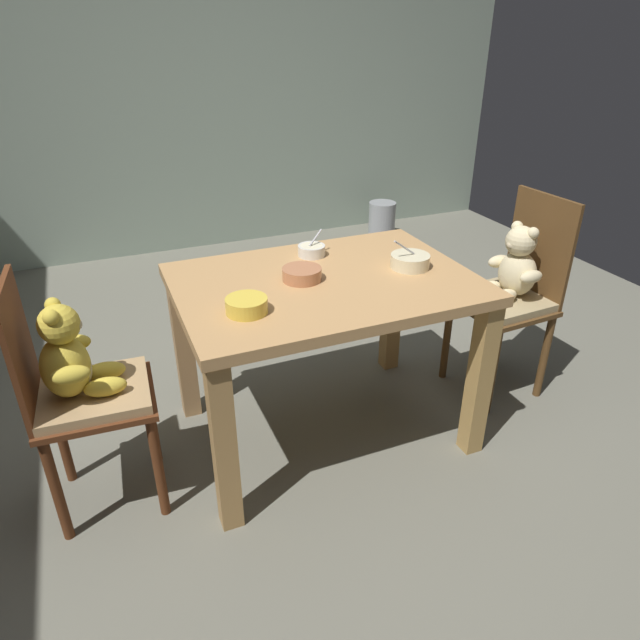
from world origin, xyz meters
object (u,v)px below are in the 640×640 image
dining_table (325,308)px  porridge_bowl_yellow_near_left (247,305)px  porridge_bowl_terracotta_center (302,274)px  teddy_chair_near_left (76,378)px  teddy_chair_near_right (512,283)px  porridge_bowl_cream_near_right (410,261)px  porridge_bowl_white_far_center (312,250)px  metal_pail (382,220)px

dining_table → porridge_bowl_yellow_near_left: bearing=-156.3°
dining_table → porridge_bowl_terracotta_center: porridge_bowl_terracotta_center is taller
teddy_chair_near_left → porridge_bowl_yellow_near_left: (0.58, -0.10, 0.21)m
dining_table → teddy_chair_near_right: size_ratio=1.21×
porridge_bowl_cream_near_right → porridge_bowl_yellow_near_left: porridge_bowl_cream_near_right is taller
porridge_bowl_terracotta_center → porridge_bowl_yellow_near_left: bearing=-146.0°
teddy_chair_near_right → porridge_bowl_cream_near_right: (-0.57, -0.02, 0.21)m
porridge_bowl_cream_near_right → porridge_bowl_yellow_near_left: size_ratio=1.16×
teddy_chair_near_left → porridge_bowl_yellow_near_left: bearing=-6.8°
porridge_bowl_yellow_near_left → porridge_bowl_terracotta_center: size_ratio=0.95×
teddy_chair_near_right → porridge_bowl_terracotta_center: bearing=-4.8°
dining_table → porridge_bowl_white_far_center: porridge_bowl_white_far_center is taller
dining_table → porridge_bowl_white_far_center: bearing=79.8°
dining_table → porridge_bowl_terracotta_center: 0.17m
porridge_bowl_cream_near_right → porridge_bowl_terracotta_center: size_ratio=1.10×
dining_table → porridge_bowl_terracotta_center: (-0.08, 0.03, 0.15)m
porridge_bowl_cream_near_right → teddy_chair_near_right: bearing=2.2°
porridge_bowl_white_far_center → porridge_bowl_cream_near_right: 0.42m
teddy_chair_near_right → porridge_bowl_terracotta_center: size_ratio=6.21×
porridge_bowl_yellow_near_left → metal_pail: 2.99m
dining_table → porridge_bowl_yellow_near_left: size_ratio=7.91×
porridge_bowl_white_far_center → teddy_chair_near_left: bearing=-162.6°
teddy_chair_near_left → porridge_bowl_cream_near_right: teddy_chair_near_left is taller
dining_table → porridge_bowl_cream_near_right: size_ratio=6.82×
teddy_chair_near_right → metal_pail: (0.51, 2.15, -0.40)m
teddy_chair_near_left → porridge_bowl_yellow_near_left: teddy_chair_near_left is taller
porridge_bowl_white_far_center → porridge_bowl_yellow_near_left: 0.57m
teddy_chair_near_left → porridge_bowl_terracotta_center: (0.85, 0.08, 0.21)m
teddy_chair_near_right → porridge_bowl_white_far_center: bearing=-19.0°
porridge_bowl_terracotta_center → metal_pail: size_ratio=0.51×
porridge_bowl_cream_near_right → metal_pail: 2.50m
teddy_chair_near_left → porridge_bowl_white_far_center: teddy_chair_near_left is taller
dining_table → porridge_bowl_white_far_center: size_ratio=9.62×
teddy_chair_near_left → porridge_bowl_terracotta_center: 0.88m
dining_table → metal_pail: dining_table is taller
metal_pail → porridge_bowl_terracotta_center: bearing=-125.7°
dining_table → teddy_chair_near_right: (0.93, -0.00, -0.05)m
metal_pail → porridge_bowl_cream_near_right: bearing=-116.4°
porridge_bowl_yellow_near_left → porridge_bowl_terracotta_center: 0.33m
porridge_bowl_terracotta_center → metal_pail: 2.68m
porridge_bowl_terracotta_center → porridge_bowl_cream_near_right: bearing=-6.6°
porridge_bowl_terracotta_center → dining_table: bearing=-17.9°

